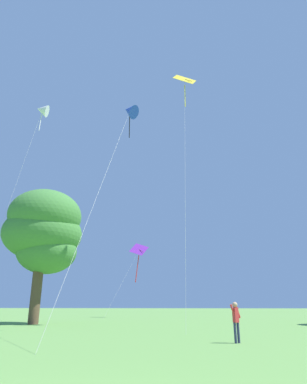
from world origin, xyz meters
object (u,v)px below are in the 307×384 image
at_px(kite_blue_delta, 130,111).
at_px(kite_purple_streamer, 138,257).
at_px(person_foreground_watcher, 236,318).
at_px(kite_white_distant, 42,110).
at_px(tree_right_cluster, 44,231).
at_px(kite_yellow_diamond, 185,87).

bearing_deg(kite_blue_delta, kite_purple_streamer, 100.32).
bearing_deg(person_foreground_watcher, kite_white_distant, 142.14).
relative_size(kite_purple_streamer, tree_right_cluster, 0.85).
relative_size(kite_white_distant, tree_right_cluster, 1.91).
bearing_deg(kite_blue_delta, kite_yellow_diamond, 60.30).
xyz_separation_m(kite_blue_delta, kite_yellow_diamond, (3.50, 6.15, 5.89)).
bearing_deg(kite_white_distant, kite_purple_streamer, 66.70).
xyz_separation_m(kite_yellow_diamond, tree_right_cluster, (-12.87, 1.46, -12.47)).
bearing_deg(tree_right_cluster, person_foreground_watcher, -39.39).
relative_size(kite_yellow_diamond, kite_white_distant, 1.02).
xyz_separation_m(person_foreground_watcher, tree_right_cluster, (-15.26, 12.53, 6.70)).
xyz_separation_m(kite_blue_delta, tree_right_cluster, (-9.37, 7.61, -6.57)).
height_order(kite_yellow_diamond, tree_right_cluster, kite_yellow_diamond).
xyz_separation_m(kite_purple_streamer, person_foreground_watcher, (10.42, -29.78, -6.64)).
distance_m(kite_purple_streamer, person_foreground_watcher, 32.24).
distance_m(kite_yellow_diamond, tree_right_cluster, 17.98).
bearing_deg(kite_yellow_diamond, kite_purple_streamer, 113.22).
relative_size(kite_white_distant, person_foreground_watcher, 13.70).
height_order(kite_white_distant, person_foreground_watcher, kite_white_distant).
height_order(kite_blue_delta, kite_white_distant, kite_white_distant).
bearing_deg(tree_right_cluster, kite_blue_delta, -39.09).
bearing_deg(kite_white_distant, tree_right_cluster, -25.11).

